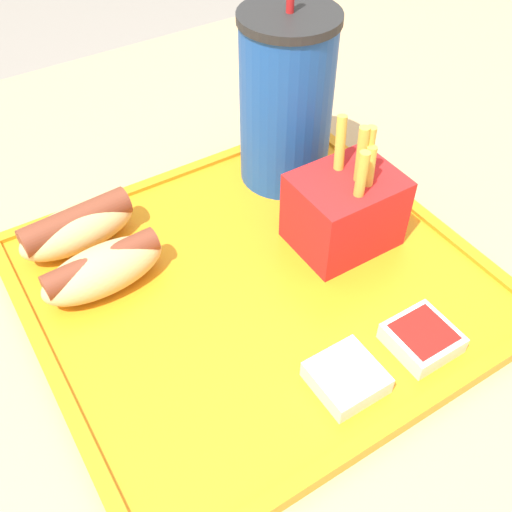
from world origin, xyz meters
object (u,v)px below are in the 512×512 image
at_px(hot_dog_far, 77,227).
at_px(sauce_cup_ketchup, 422,338).
at_px(soda_cup, 286,101).
at_px(fries_carton, 345,208).
at_px(sauce_cup_mayo, 346,377).
at_px(hot_dog_near, 103,268).

relative_size(hot_dog_far, sauce_cup_ketchup, 2.28).
bearing_deg(soda_cup, fries_carton, -95.17).
distance_m(fries_carton, sauce_cup_mayo, 0.16).
bearing_deg(sauce_cup_ketchup, hot_dog_near, 134.19).
relative_size(hot_dog_far, fries_carton, 0.92).
xyz_separation_m(hot_dog_near, sauce_cup_mayo, (0.11, -0.19, -0.01)).
xyz_separation_m(soda_cup, hot_dog_near, (-0.22, -0.05, -0.07)).
relative_size(sauce_cup_mayo, sauce_cup_ketchup, 1.00).
bearing_deg(fries_carton, sauce_cup_ketchup, -99.52).
distance_m(soda_cup, fries_carton, 0.12).
xyz_separation_m(hot_dog_near, sauce_cup_ketchup, (0.19, -0.19, -0.01)).
bearing_deg(soda_cup, sauce_cup_ketchup, -97.52).
bearing_deg(hot_dog_near, soda_cup, 12.87).
xyz_separation_m(soda_cup, fries_carton, (-0.01, -0.11, -0.05)).
xyz_separation_m(hot_dog_near, fries_carton, (0.21, -0.06, 0.02)).
bearing_deg(sauce_cup_mayo, soda_cup, 66.27).
relative_size(fries_carton, sauce_cup_ketchup, 2.48).
height_order(soda_cup, hot_dog_near, soda_cup).
bearing_deg(sauce_cup_ketchup, hot_dog_far, 126.43).
height_order(hot_dog_far, sauce_cup_mayo, hot_dog_far).
relative_size(soda_cup, sauce_cup_mayo, 4.18).
height_order(soda_cup, sauce_cup_ketchup, soda_cup).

